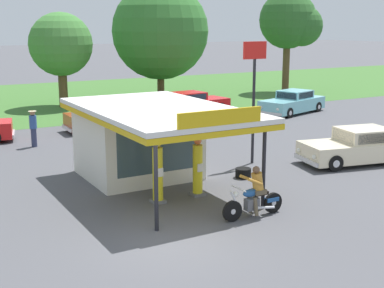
{
  "coord_description": "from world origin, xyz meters",
  "views": [
    {
      "loc": [
        -6.13,
        -11.94,
        5.67
      ],
      "look_at": [
        3.33,
        4.64,
        1.4
      ],
      "focal_mm": 49.67,
      "sensor_mm": 36.0,
      "label": 1
    }
  ],
  "objects_px": {
    "gas_pump_offside": "(198,169)",
    "parked_car_back_row_centre_left": "(113,116)",
    "gas_pump_nearside": "(158,174)",
    "bystander_admiring_sedan": "(33,127)",
    "featured_classic_sedan": "(358,147)",
    "roadside_pole_sign": "(254,82)",
    "motorcycle_with_rider": "(254,196)",
    "parked_car_back_row_centre_right": "(192,103)",
    "spare_tire_stack": "(243,173)",
    "parked_car_back_row_centre": "(293,103)"
  },
  "relations": [
    {
      "from": "gas_pump_offside",
      "to": "featured_classic_sedan",
      "type": "relative_size",
      "value": 0.4
    },
    {
      "from": "gas_pump_offside",
      "to": "parked_car_back_row_centre_right",
      "type": "bearing_deg",
      "value": 60.93
    },
    {
      "from": "parked_car_back_row_centre",
      "to": "motorcycle_with_rider",
      "type": "bearing_deg",
      "value": -133.46
    },
    {
      "from": "motorcycle_with_rider",
      "to": "gas_pump_nearside",
      "type": "bearing_deg",
      "value": 126.27
    },
    {
      "from": "featured_classic_sedan",
      "to": "roadside_pole_sign",
      "type": "distance_m",
      "value": 5.22
    },
    {
      "from": "parked_car_back_row_centre_left",
      "to": "parked_car_back_row_centre_right",
      "type": "xyz_separation_m",
      "value": [
        6.54,
        2.65,
        -0.08
      ]
    },
    {
      "from": "roadside_pole_sign",
      "to": "gas_pump_nearside",
      "type": "bearing_deg",
      "value": -155.24
    },
    {
      "from": "gas_pump_offside",
      "to": "bystander_admiring_sedan",
      "type": "relative_size",
      "value": 1.17
    },
    {
      "from": "gas_pump_nearside",
      "to": "gas_pump_offside",
      "type": "xyz_separation_m",
      "value": [
        1.5,
        -0.0,
        -0.04
      ]
    },
    {
      "from": "motorcycle_with_rider",
      "to": "parked_car_back_row_centre_right",
      "type": "bearing_deg",
      "value": 65.83
    },
    {
      "from": "bystander_admiring_sedan",
      "to": "roadside_pole_sign",
      "type": "bearing_deg",
      "value": -46.76
    },
    {
      "from": "gas_pump_nearside",
      "to": "parked_car_back_row_centre_left",
      "type": "height_order",
      "value": "gas_pump_nearside"
    },
    {
      "from": "gas_pump_offside",
      "to": "motorcycle_with_rider",
      "type": "distance_m",
      "value": 2.69
    },
    {
      "from": "parked_car_back_row_centre_right",
      "to": "parked_car_back_row_centre",
      "type": "xyz_separation_m",
      "value": [
        5.81,
        -3.23,
        0.03
      ]
    },
    {
      "from": "bystander_admiring_sedan",
      "to": "spare_tire_stack",
      "type": "bearing_deg",
      "value": -58.79
    },
    {
      "from": "bystander_admiring_sedan",
      "to": "parked_car_back_row_centre",
      "type": "bearing_deg",
      "value": 5.31
    },
    {
      "from": "motorcycle_with_rider",
      "to": "roadside_pole_sign",
      "type": "bearing_deg",
      "value": 54.46
    },
    {
      "from": "gas_pump_nearside",
      "to": "parked_car_back_row_centre",
      "type": "distance_m",
      "value": 19.74
    },
    {
      "from": "parked_car_back_row_centre_left",
      "to": "bystander_admiring_sedan",
      "type": "bearing_deg",
      "value": -155.97
    },
    {
      "from": "motorcycle_with_rider",
      "to": "parked_car_back_row_centre_right",
      "type": "height_order",
      "value": "motorcycle_with_rider"
    },
    {
      "from": "featured_classic_sedan",
      "to": "parked_car_back_row_centre_left",
      "type": "xyz_separation_m",
      "value": [
        -6.2,
        12.02,
        0.05
      ]
    },
    {
      "from": "gas_pump_nearside",
      "to": "gas_pump_offside",
      "type": "relative_size",
      "value": 1.04
    },
    {
      "from": "motorcycle_with_rider",
      "to": "spare_tire_stack",
      "type": "height_order",
      "value": "motorcycle_with_rider"
    },
    {
      "from": "parked_car_back_row_centre_right",
      "to": "roadside_pole_sign",
      "type": "relative_size",
      "value": 1.03
    },
    {
      "from": "gas_pump_nearside",
      "to": "motorcycle_with_rider",
      "type": "relative_size",
      "value": 0.98
    },
    {
      "from": "gas_pump_offside",
      "to": "parked_car_back_row_centre_left",
      "type": "bearing_deg",
      "value": 81.46
    },
    {
      "from": "gas_pump_offside",
      "to": "parked_car_back_row_centre_right",
      "type": "distance_m",
      "value": 17.33
    },
    {
      "from": "bystander_admiring_sedan",
      "to": "gas_pump_nearside",
      "type": "bearing_deg",
      "value": -81.6
    },
    {
      "from": "gas_pump_offside",
      "to": "spare_tire_stack",
      "type": "relative_size",
      "value": 3.4
    },
    {
      "from": "motorcycle_with_rider",
      "to": "spare_tire_stack",
      "type": "bearing_deg",
      "value": 59.31
    },
    {
      "from": "motorcycle_with_rider",
      "to": "bystander_admiring_sedan",
      "type": "bearing_deg",
      "value": 104.95
    },
    {
      "from": "roadside_pole_sign",
      "to": "spare_tire_stack",
      "type": "xyz_separation_m",
      "value": [
        -1.59,
        -1.61,
        -3.24
      ]
    },
    {
      "from": "parked_car_back_row_centre_right",
      "to": "roadside_pole_sign",
      "type": "bearing_deg",
      "value": -108.62
    },
    {
      "from": "parked_car_back_row_centre_right",
      "to": "spare_tire_stack",
      "type": "relative_size",
      "value": 8.7
    },
    {
      "from": "featured_classic_sedan",
      "to": "roadside_pole_sign",
      "type": "xyz_separation_m",
      "value": [
        -3.88,
        2.15,
        2.74
      ]
    },
    {
      "from": "roadside_pole_sign",
      "to": "parked_car_back_row_centre_left",
      "type": "bearing_deg",
      "value": 103.25
    },
    {
      "from": "gas_pump_nearside",
      "to": "spare_tire_stack",
      "type": "xyz_separation_m",
      "value": [
        4.11,
        1.02,
        -0.79
      ]
    },
    {
      "from": "motorcycle_with_rider",
      "to": "parked_car_back_row_centre",
      "type": "distance_m",
      "value": 20.05
    },
    {
      "from": "parked_car_back_row_centre_right",
      "to": "gas_pump_nearside",
      "type": "bearing_deg",
      "value": -123.22
    },
    {
      "from": "gas_pump_offside",
      "to": "motorcycle_with_rider",
      "type": "xyz_separation_m",
      "value": [
        0.44,
        -2.64,
        -0.28
      ]
    },
    {
      "from": "featured_classic_sedan",
      "to": "spare_tire_stack",
      "type": "xyz_separation_m",
      "value": [
        -5.47,
        0.54,
        -0.5
      ]
    },
    {
      "from": "parked_car_back_row_centre",
      "to": "roadside_pole_sign",
      "type": "relative_size",
      "value": 1.11
    },
    {
      "from": "parked_car_back_row_centre",
      "to": "bystander_admiring_sedan",
      "type": "relative_size",
      "value": 3.19
    },
    {
      "from": "gas_pump_nearside",
      "to": "parked_car_back_row_centre_right",
      "type": "xyz_separation_m",
      "value": [
        9.92,
        15.15,
        -0.32
      ]
    },
    {
      "from": "gas_pump_nearside",
      "to": "parked_car_back_row_centre_right",
      "type": "bearing_deg",
      "value": 56.78
    },
    {
      "from": "gas_pump_offside",
      "to": "roadside_pole_sign",
      "type": "xyz_separation_m",
      "value": [
        4.2,
        2.63,
        2.49
      ]
    },
    {
      "from": "bystander_admiring_sedan",
      "to": "featured_classic_sedan",
      "type": "bearing_deg",
      "value": -41.54
    },
    {
      "from": "motorcycle_with_rider",
      "to": "bystander_admiring_sedan",
      "type": "distance_m",
      "value": 13.41
    },
    {
      "from": "gas_pump_offside",
      "to": "motorcycle_with_rider",
      "type": "height_order",
      "value": "gas_pump_offside"
    },
    {
      "from": "parked_car_back_row_centre_left",
      "to": "motorcycle_with_rider",
      "type": "bearing_deg",
      "value": -95.44
    }
  ]
}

